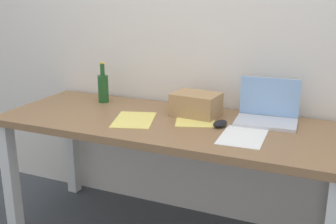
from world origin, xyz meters
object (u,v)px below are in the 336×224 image
(desk, at_px, (168,137))
(beer_bottle, at_px, (103,87))
(laptop_right, at_px, (267,113))
(cardboard_box, at_px, (196,104))
(computer_mouse, at_px, (220,124))

(desk, xyz_separation_m, beer_bottle, (-0.53, 0.20, 0.19))
(beer_bottle, bearing_deg, desk, -20.45)
(laptop_right, height_order, beer_bottle, beer_bottle)
(cardboard_box, bearing_deg, desk, -123.40)
(computer_mouse, distance_m, cardboard_box, 0.24)
(laptop_right, height_order, cardboard_box, laptop_right)
(laptop_right, distance_m, beer_bottle, 1.03)
(computer_mouse, bearing_deg, cardboard_box, 157.38)
(beer_bottle, bearing_deg, cardboard_box, -3.62)
(laptop_right, distance_m, cardboard_box, 0.40)
(beer_bottle, xyz_separation_m, computer_mouse, (0.82, -0.18, -0.08))
(laptop_right, xyz_separation_m, beer_bottle, (-1.03, 0.01, 0.04))
(desk, distance_m, laptop_right, 0.55)
(laptop_right, xyz_separation_m, computer_mouse, (-0.21, -0.18, -0.03))
(computer_mouse, bearing_deg, beer_bottle, -177.57)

